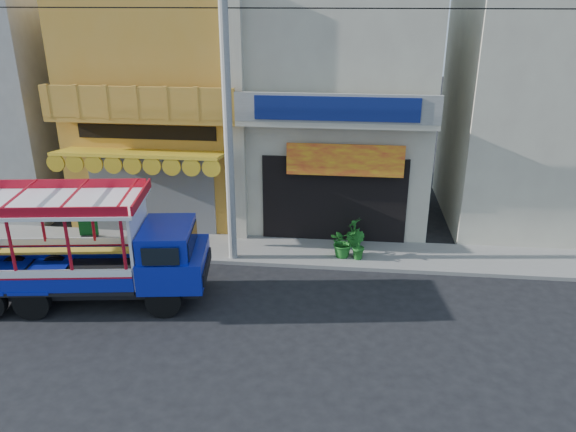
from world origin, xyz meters
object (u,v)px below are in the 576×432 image
object	(u,v)px
songthaew_truck	(99,250)
potted_plant_a	(343,242)
potted_plant_b	(358,245)
green_sign	(88,227)
utility_pole	(232,96)
potted_plant_c	(355,232)

from	to	relation	value
songthaew_truck	potted_plant_a	bearing A→B (deg)	26.47
songthaew_truck	potted_plant_b	xyz separation A→B (m)	(6.73, 3.03, -0.93)
songthaew_truck	green_sign	distance (m)	4.29
potted_plant_b	green_sign	bearing A→B (deg)	58.67
utility_pole	songthaew_truck	xyz separation A→B (m)	(-3.10, -2.69, -3.56)
utility_pole	potted_plant_a	distance (m)	5.49
green_sign	potted_plant_a	xyz separation A→B (m)	(8.36, -0.50, 0.08)
green_sign	potted_plant_b	bearing A→B (deg)	-3.89
songthaew_truck	green_sign	bearing A→B (deg)	119.65
green_sign	potted_plant_b	xyz separation A→B (m)	(8.80, -0.60, 0.04)
utility_pole	green_sign	bearing A→B (deg)	169.65
utility_pole	green_sign	distance (m)	6.93
utility_pole	songthaew_truck	distance (m)	5.43
green_sign	potted_plant_b	distance (m)	8.82
green_sign	songthaew_truck	bearing A→B (deg)	-60.35
utility_pole	potted_plant_a	bearing A→B (deg)	7.94
green_sign	potted_plant_c	distance (m)	8.71
utility_pole	potted_plant_c	xyz separation A→B (m)	(3.54, 1.26, -4.44)
potted_plant_a	utility_pole	bearing A→B (deg)	145.58
songthaew_truck	potted_plant_b	size ratio (longest dim) A/B	8.01
potted_plant_a	potted_plant_b	distance (m)	0.46
songthaew_truck	green_sign	world-z (taller)	songthaew_truck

